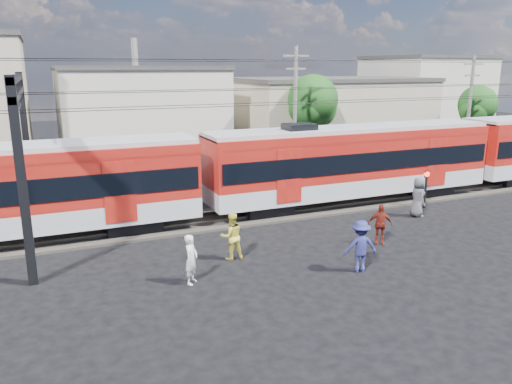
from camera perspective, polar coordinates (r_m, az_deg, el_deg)
ground at (r=18.31m, az=9.33°, el=-9.36°), size 120.00×120.00×0.00m
track_bed at (r=24.96m, az=-0.51°, el=-2.57°), size 70.00×3.40×0.12m
rail_near at (r=24.27m, az=0.18°, el=-2.76°), size 70.00×0.12×0.12m
rail_far at (r=25.60m, az=-1.16°, el=-1.86°), size 70.00×0.12×0.12m
commuter_train at (r=27.24m, az=11.25°, el=3.65°), size 50.30×3.08×4.17m
catenary at (r=22.17m, az=-21.84°, el=7.70°), size 70.00×9.30×7.52m
building_midwest at (r=41.85m, az=-13.33°, el=8.87°), size 12.24×12.24×7.30m
building_mideast at (r=44.77m, az=8.26°, el=8.79°), size 16.32×10.20×6.30m
building_east at (r=56.24m, az=18.60°, el=10.30°), size 10.20×10.20×8.30m
utility_pole_mid at (r=32.91m, az=4.49°, el=9.40°), size 1.80×0.24×8.50m
utility_pole_east at (r=40.61m, az=23.20°, el=8.85°), size 1.80×0.24×8.00m
tree_near at (r=37.13m, az=6.68°, el=10.09°), size 3.82×3.64×6.72m
tree_far at (r=45.78m, az=24.05°, el=8.89°), size 3.36×3.12×5.76m
pedestrian_a at (r=17.26m, az=-7.42°, el=-7.63°), size 0.72×0.76×1.75m
pedestrian_b at (r=19.22m, az=-2.81°, el=-5.06°), size 0.91×0.72×1.85m
pedestrian_c at (r=18.44m, az=11.83°, el=-6.08°), size 1.37×0.97×1.93m
pedestrian_d at (r=21.45m, az=13.98°, el=-3.59°), size 1.08×0.87×1.72m
pedestrian_e at (r=25.86m, az=18.00°, el=-0.57°), size 0.73×1.02×1.96m
crossing_signal at (r=27.49m, az=18.87°, el=1.07°), size 0.29×0.29×1.99m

